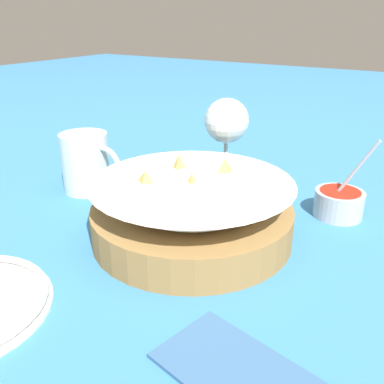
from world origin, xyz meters
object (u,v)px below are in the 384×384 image
object	(u,v)px
sauce_cup	(339,202)
wine_glass	(227,124)
food_basket	(192,211)
beer_mug	(87,165)

from	to	relation	value
sauce_cup	wine_glass	bearing A→B (deg)	174.35
food_basket	sauce_cup	xyz separation A→B (m)	(0.15, 0.17, -0.02)
sauce_cup	beer_mug	bearing A→B (deg)	-161.93
wine_glass	beer_mug	distance (m)	0.24
food_basket	wine_glass	world-z (taller)	wine_glass
food_basket	beer_mug	distance (m)	0.24
food_basket	wine_glass	distance (m)	0.21
sauce_cup	beer_mug	xyz separation A→B (m)	(-0.39, -0.13, 0.02)
food_basket	beer_mug	xyz separation A→B (m)	(-0.24, 0.04, 0.01)
sauce_cup	beer_mug	size ratio (longest dim) A/B	1.05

